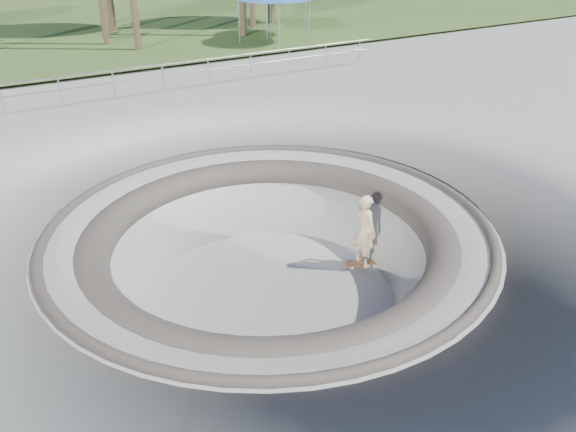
% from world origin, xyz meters
% --- Properties ---
extents(ground, '(180.00, 180.00, 0.00)m').
position_xyz_m(ground, '(0.00, 0.00, 0.00)').
color(ground, '#A4A49F').
rests_on(ground, ground).
extents(skate_bowl, '(14.00, 14.00, 4.10)m').
position_xyz_m(skate_bowl, '(0.00, 0.00, -1.83)').
color(skate_bowl, '#A4A49F').
rests_on(skate_bowl, ground).
extents(grass_strip, '(180.00, 36.00, 0.12)m').
position_xyz_m(grass_strip, '(0.00, 34.00, 0.22)').
color(grass_strip, '#384E1F').
rests_on(grass_strip, ground).
extents(distant_hills, '(103.20, 45.00, 28.60)m').
position_xyz_m(distant_hills, '(3.78, 57.17, -7.02)').
color(distant_hills, brown).
rests_on(distant_hills, ground).
extents(safety_railing, '(25.00, 0.06, 1.03)m').
position_xyz_m(safety_railing, '(0.00, 12.00, 0.69)').
color(safety_railing, '#96989E').
rests_on(safety_railing, ground).
extents(skateboard, '(0.95, 0.57, 0.09)m').
position_xyz_m(skateboard, '(2.69, -0.23, -1.82)').
color(skateboard, '#915F3A').
rests_on(skateboard, ground).
extents(skater, '(0.48, 0.73, 1.99)m').
position_xyz_m(skater, '(2.69, -0.23, -0.81)').
color(skater, beige).
rests_on(skater, skateboard).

